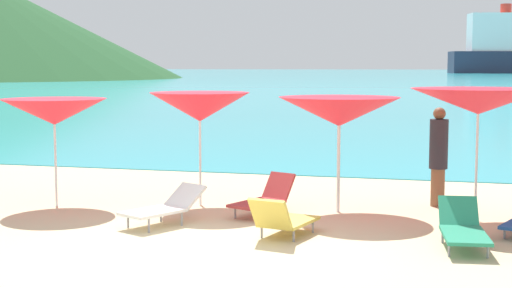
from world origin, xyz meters
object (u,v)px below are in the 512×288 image
at_px(lounge_chair_8, 264,198).
at_px(beachgoer_0, 438,154).
at_px(umbrella_5, 339,112).
at_px(umbrella_4, 200,107).
at_px(lounge_chair_5, 283,219).
at_px(lounge_chair_7, 164,207).
at_px(umbrella_6, 478,101).
at_px(lounge_chair_2, 463,228).
at_px(umbrella_3, 54,112).

relative_size(lounge_chair_8, beachgoer_0, 0.77).
xyz_separation_m(umbrella_5, lounge_chair_8, (-1.21, -0.66, -1.50)).
distance_m(umbrella_4, lounge_chair_5, 3.48).
height_order(lounge_chair_7, beachgoer_0, beachgoer_0).
height_order(umbrella_4, beachgoer_0, umbrella_4).
bearing_deg(lounge_chair_5, umbrella_4, -33.95).
xyz_separation_m(umbrella_6, lounge_chair_2, (-0.21, -2.07, -1.75)).
bearing_deg(lounge_chair_5, lounge_chair_8, -53.28).
relative_size(umbrella_4, lounge_chair_8, 1.48).
bearing_deg(lounge_chair_7, umbrella_5, 62.66).
distance_m(umbrella_4, umbrella_5, 2.63).
xyz_separation_m(umbrella_3, lounge_chair_2, (7.38, -1.40, -1.50)).
bearing_deg(umbrella_4, umbrella_6, -1.56).
relative_size(umbrella_3, lounge_chair_8, 1.43).
xyz_separation_m(umbrella_6, beachgoer_0, (-0.66, 1.19, -1.05)).
xyz_separation_m(umbrella_6, lounge_chair_5, (-2.88, -2.12, -1.75)).
xyz_separation_m(lounge_chair_2, beachgoer_0, (-0.45, 3.26, 0.71)).
bearing_deg(lounge_chair_7, umbrella_6, 46.26).
bearing_deg(lounge_chair_5, umbrella_3, -4.37).
distance_m(umbrella_6, lounge_chair_7, 5.56).
xyz_separation_m(umbrella_5, lounge_chair_5, (-0.50, -2.26, -1.53)).
distance_m(umbrella_5, lounge_chair_7, 3.55).
distance_m(lounge_chair_8, beachgoer_0, 3.46).
distance_m(lounge_chair_2, lounge_chair_5, 2.67).
bearing_deg(lounge_chair_2, lounge_chair_5, 173.73).
bearing_deg(beachgoer_0, umbrella_3, 154.12).
relative_size(umbrella_5, beachgoer_0, 1.18).
bearing_deg(lounge_chair_7, beachgoer_0, 61.16).
bearing_deg(lounge_chair_2, umbrella_4, 147.95).
relative_size(umbrella_5, lounge_chair_2, 1.37).
bearing_deg(umbrella_5, umbrella_4, 179.97).
height_order(lounge_chair_5, lounge_chair_8, lounge_chair_8).
distance_m(lounge_chair_7, beachgoer_0, 5.28).
relative_size(umbrella_3, lounge_chair_5, 1.43).
height_order(umbrella_3, umbrella_4, umbrella_4).
bearing_deg(umbrella_4, umbrella_5, -0.03).
height_order(umbrella_6, lounge_chair_2, umbrella_6).
relative_size(umbrella_3, beachgoer_0, 1.11).
distance_m(lounge_chair_5, lounge_chair_8, 1.75).
xyz_separation_m(umbrella_5, umbrella_6, (2.38, -0.14, 0.22)).
bearing_deg(lounge_chair_7, umbrella_3, -175.22).
relative_size(lounge_chair_2, lounge_chair_7, 1.02).
distance_m(umbrella_6, lounge_chair_8, 4.02).
relative_size(umbrella_4, lounge_chair_7, 1.35).
relative_size(lounge_chair_2, lounge_chair_5, 1.11).
height_order(lounge_chair_2, lounge_chair_5, lounge_chair_5).
height_order(lounge_chair_5, lounge_chair_7, lounge_chair_5).
relative_size(umbrella_6, beachgoer_0, 1.34).
bearing_deg(umbrella_3, umbrella_4, 17.31).
relative_size(lounge_chair_2, lounge_chair_8, 1.11).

